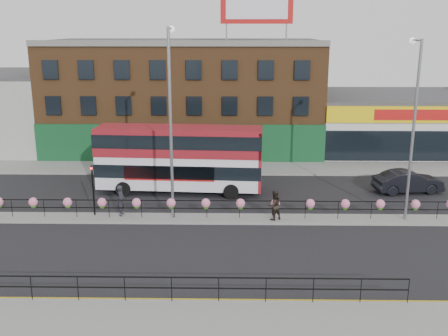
{
  "coord_description": "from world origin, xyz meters",
  "views": [
    {
      "loc": [
        0.57,
        -30.15,
        11.45
      ],
      "look_at": [
        0.0,
        3.0,
        2.5
      ],
      "focal_mm": 42.0,
      "sensor_mm": 36.0,
      "label": 1
    }
  ],
  "objects_px": {
    "pedestrian_b": "(274,205)",
    "lamp_column_west": "(171,107)",
    "double_decker_bus": "(180,153)",
    "pedestrian_a": "(121,200)",
    "lamp_column_east": "(413,115)",
    "car": "(408,182)"
  },
  "relations": [
    {
      "from": "double_decker_bus",
      "to": "pedestrian_a",
      "type": "distance_m",
      "value": 6.4
    },
    {
      "from": "lamp_column_west",
      "to": "lamp_column_east",
      "type": "relative_size",
      "value": 1.06
    },
    {
      "from": "pedestrian_a",
      "to": "lamp_column_east",
      "type": "height_order",
      "value": "lamp_column_east"
    },
    {
      "from": "car",
      "to": "lamp_column_west",
      "type": "distance_m",
      "value": 18.11
    },
    {
      "from": "double_decker_bus",
      "to": "car",
      "type": "xyz_separation_m",
      "value": [
        16.24,
        0.17,
        -2.09
      ]
    },
    {
      "from": "car",
      "to": "pedestrian_b",
      "type": "height_order",
      "value": "pedestrian_b"
    },
    {
      "from": "pedestrian_a",
      "to": "lamp_column_east",
      "type": "xyz_separation_m",
      "value": [
        17.37,
        -0.13,
        5.38
      ]
    },
    {
      "from": "double_decker_bus",
      "to": "pedestrian_b",
      "type": "height_order",
      "value": "double_decker_bus"
    },
    {
      "from": "lamp_column_west",
      "to": "lamp_column_east",
      "type": "distance_m",
      "value": 14.15
    },
    {
      "from": "car",
      "to": "pedestrian_b",
      "type": "bearing_deg",
      "value": 112.7
    },
    {
      "from": "car",
      "to": "pedestrian_a",
      "type": "bearing_deg",
      "value": 97.22
    },
    {
      "from": "pedestrian_b",
      "to": "lamp_column_east",
      "type": "distance_m",
      "value": 9.66
    },
    {
      "from": "car",
      "to": "lamp_column_east",
      "type": "height_order",
      "value": "lamp_column_east"
    },
    {
      "from": "lamp_column_east",
      "to": "double_decker_bus",
      "type": "bearing_deg",
      "value": 159.15
    },
    {
      "from": "lamp_column_west",
      "to": "pedestrian_b",
      "type": "bearing_deg",
      "value": -5.85
    },
    {
      "from": "car",
      "to": "pedestrian_b",
      "type": "xyz_separation_m",
      "value": [
        -10.0,
        -6.05,
        0.27
      ]
    },
    {
      "from": "pedestrian_a",
      "to": "lamp_column_west",
      "type": "bearing_deg",
      "value": -89.63
    },
    {
      "from": "double_decker_bus",
      "to": "lamp_column_east",
      "type": "distance_m",
      "value": 15.64
    },
    {
      "from": "car",
      "to": "pedestrian_a",
      "type": "height_order",
      "value": "pedestrian_a"
    },
    {
      "from": "lamp_column_west",
      "to": "lamp_column_east",
      "type": "xyz_separation_m",
      "value": [
        14.15,
        -0.16,
        -0.39
      ]
    },
    {
      "from": "pedestrian_b",
      "to": "lamp_column_west",
      "type": "bearing_deg",
      "value": -33.58
    },
    {
      "from": "double_decker_bus",
      "to": "lamp_column_west",
      "type": "bearing_deg",
      "value": -89.17
    }
  ]
}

